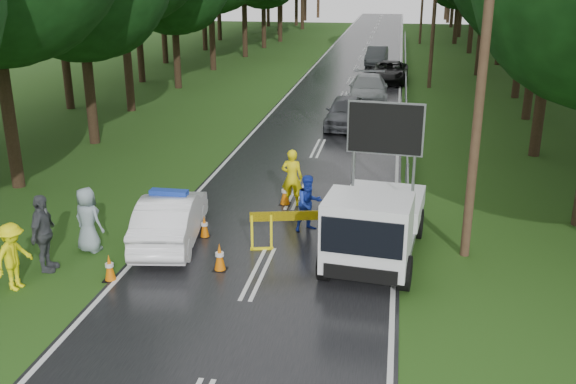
% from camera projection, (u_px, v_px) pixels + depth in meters
% --- Properties ---
extents(ground, '(160.00, 160.00, 0.00)m').
position_uv_depth(ground, '(259.00, 273.00, 16.12)').
color(ground, '#264814').
rests_on(ground, ground).
extents(road, '(7.00, 140.00, 0.02)m').
position_uv_depth(road, '(351.00, 80.00, 44.04)').
color(road, black).
rests_on(road, ground).
extents(guardrail, '(0.12, 60.06, 0.70)m').
position_uv_depth(guardrail, '(406.00, 74.00, 42.97)').
color(guardrail, gray).
rests_on(guardrail, ground).
extents(utility_pole_near, '(1.40, 0.24, 10.00)m').
position_uv_depth(utility_pole_near, '(483.00, 64.00, 15.49)').
color(utility_pole_near, '#432C1F').
rests_on(utility_pole_near, ground).
extents(utility_pole_mid, '(1.40, 0.24, 10.00)m').
position_uv_depth(utility_pole_mid, '(435.00, 6.00, 39.69)').
color(utility_pole_mid, '#432C1F').
rests_on(utility_pole_mid, ground).
extents(police_sedan, '(2.10, 4.41, 1.54)m').
position_uv_depth(police_sedan, '(171.00, 219.00, 17.72)').
color(police_sedan, white).
rests_on(police_sedan, ground).
extents(work_truck, '(2.68, 5.12, 3.92)m').
position_uv_depth(work_truck, '(374.00, 223.00, 16.48)').
color(work_truck, gray).
rests_on(work_truck, ground).
extents(barrier, '(2.63, 0.69, 1.11)m').
position_uv_depth(barrier, '(300.00, 221.00, 17.23)').
color(barrier, '#FFED0D').
rests_on(barrier, ground).
extents(officer, '(0.70, 0.47, 1.87)m').
position_uv_depth(officer, '(292.00, 178.00, 20.46)').
color(officer, yellow).
rests_on(officer, ground).
extents(civilian, '(1.03, 0.99, 1.68)m').
position_uv_depth(civilian, '(309.00, 203.00, 18.50)').
color(civilian, '#1B35B4').
rests_on(civilian, ground).
extents(bystander_left, '(0.80, 1.17, 1.67)m').
position_uv_depth(bystander_left, '(13.00, 257.00, 15.09)').
color(bystander_left, '#FFF70D').
rests_on(bystander_left, ground).
extents(bystander_mid, '(0.63, 1.23, 2.02)m').
position_uv_depth(bystander_mid, '(43.00, 233.00, 15.96)').
color(bystander_mid, '#44474D').
rests_on(bystander_mid, ground).
extents(bystander_right, '(1.02, 0.82, 1.80)m').
position_uv_depth(bystander_right, '(88.00, 220.00, 17.12)').
color(bystander_right, '#85969F').
rests_on(bystander_right, ground).
extents(queue_car_first, '(1.89, 4.40, 1.48)m').
position_uv_depth(queue_car_first, '(346.00, 112.00, 30.81)').
color(queue_car_first, '#46494F').
rests_on(queue_car_first, ground).
extents(queue_car_second, '(2.33, 5.39, 1.54)m').
position_uv_depth(queue_car_second, '(368.00, 89.00, 36.40)').
color(queue_car_second, '#A2A5A9').
rests_on(queue_car_second, ground).
extents(queue_car_third, '(2.57, 5.11, 1.39)m').
position_uv_depth(queue_car_third, '(389.00, 72.00, 43.11)').
color(queue_car_third, black).
rests_on(queue_car_third, ground).
extents(queue_car_fourth, '(1.75, 4.44, 1.44)m').
position_uv_depth(queue_car_fourth, '(377.00, 56.00, 50.79)').
color(queue_car_fourth, '#43474B').
rests_on(queue_car_fourth, ground).
extents(cone_near_left, '(0.33, 0.33, 0.70)m').
position_uv_depth(cone_near_left, '(110.00, 268.00, 15.64)').
color(cone_near_left, black).
rests_on(cone_near_left, ground).
extents(cone_center, '(0.35, 0.35, 0.74)m').
position_uv_depth(cone_center, '(220.00, 257.00, 16.16)').
color(cone_center, black).
rests_on(cone_center, ground).
extents(cone_far, '(0.37, 0.37, 0.79)m').
position_uv_depth(cone_far, '(285.00, 194.00, 20.68)').
color(cone_far, black).
rests_on(cone_far, ground).
extents(cone_left_mid, '(0.31, 0.31, 0.66)m').
position_uv_depth(cone_left_mid, '(204.00, 227.00, 18.19)').
color(cone_left_mid, black).
rests_on(cone_left_mid, ground).
extents(cone_right, '(0.34, 0.34, 0.72)m').
position_uv_depth(cone_right, '(401.00, 231.00, 17.80)').
color(cone_right, black).
rests_on(cone_right, ground).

